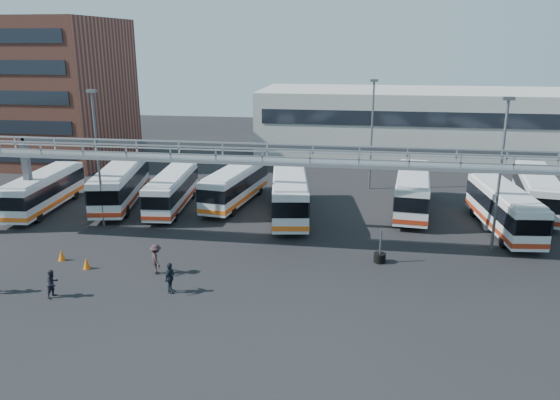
# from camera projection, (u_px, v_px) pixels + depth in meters

# --- Properties ---
(ground) EXTENTS (140.00, 140.00, 0.00)m
(ground) POSITION_uv_depth(u_px,v_px,m) (301.00, 284.00, 31.59)
(ground) COLOR black
(ground) RESTS_ON ground
(gantry) EXTENTS (51.40, 5.15, 7.10)m
(gantry) POSITION_uv_depth(u_px,v_px,m) (312.00, 168.00, 35.62)
(gantry) COLOR gray
(gantry) RESTS_ON ground
(apartment_building) EXTENTS (18.00, 15.00, 16.00)m
(apartment_building) POSITION_uv_depth(u_px,v_px,m) (38.00, 91.00, 62.72)
(apartment_building) COLOR brown
(apartment_building) RESTS_ON ground
(warehouse) EXTENTS (42.00, 14.00, 8.00)m
(warehouse) POSITION_uv_depth(u_px,v_px,m) (438.00, 124.00, 64.80)
(warehouse) COLOR #9E9E99
(warehouse) RESTS_ON ground
(light_pole_left) EXTENTS (0.70, 0.35, 10.21)m
(light_pole_left) POSITION_uv_depth(u_px,v_px,m) (97.00, 152.00, 39.88)
(light_pole_left) COLOR #4C4F54
(light_pole_left) RESTS_ON ground
(light_pole_mid) EXTENTS (0.70, 0.35, 10.21)m
(light_pole_mid) POSITION_uv_depth(u_px,v_px,m) (501.00, 167.00, 34.90)
(light_pole_mid) COLOR #4C4F54
(light_pole_mid) RESTS_ON ground
(light_pole_back) EXTENTS (0.70, 0.35, 10.21)m
(light_pole_back) POSITION_uv_depth(u_px,v_px,m) (372.00, 129.00, 50.29)
(light_pole_back) COLOR #4C4F54
(light_pole_back) RESTS_ON ground
(bus_0) EXTENTS (3.16, 10.43, 3.12)m
(bus_0) POSITION_uv_depth(u_px,v_px,m) (44.00, 190.00, 44.91)
(bus_0) COLOR silver
(bus_0) RESTS_ON ground
(bus_1) EXTENTS (4.73, 11.59, 3.43)m
(bus_1) POSITION_uv_depth(u_px,v_px,m) (121.00, 183.00, 46.27)
(bus_1) COLOR silver
(bus_1) RESTS_ON ground
(bus_2) EXTENTS (3.19, 10.13, 3.03)m
(bus_2) POSITION_uv_depth(u_px,v_px,m) (172.00, 190.00, 45.21)
(bus_2) COLOR silver
(bus_2) RESTS_ON ground
(bus_3) EXTENTS (3.90, 10.61, 3.15)m
(bus_3) POSITION_uv_depth(u_px,v_px,m) (235.00, 184.00, 46.60)
(bus_3) COLOR silver
(bus_3) RESTS_ON ground
(bus_4) EXTENTS (4.31, 11.76, 3.49)m
(bus_4) POSITION_uv_depth(u_px,v_px,m) (290.00, 193.00, 43.32)
(bus_4) COLOR silver
(bus_4) RESTS_ON ground
(bus_6) EXTENTS (3.61, 11.22, 3.35)m
(bus_6) POSITION_uv_depth(u_px,v_px,m) (413.00, 190.00, 44.41)
(bus_6) COLOR silver
(bus_6) RESTS_ON ground
(bus_7) EXTENTS (3.56, 10.86, 3.24)m
(bus_7) POSITION_uv_depth(u_px,v_px,m) (504.00, 208.00, 39.85)
(bus_7) COLOR silver
(bus_7) RESTS_ON ground
(bus_8) EXTENTS (4.16, 11.23, 3.33)m
(bus_8) POSITION_uv_depth(u_px,v_px,m) (536.00, 191.00, 44.14)
(bus_8) COLOR silver
(bus_8) RESTS_ON ground
(pedestrian_b) EXTENTS (0.78, 0.90, 1.58)m
(pedestrian_b) POSITION_uv_depth(u_px,v_px,m) (53.00, 283.00, 29.76)
(pedestrian_b) COLOR black
(pedestrian_b) RESTS_ON ground
(pedestrian_c) EXTENTS (1.23, 1.37, 1.85)m
(pedestrian_c) POSITION_uv_depth(u_px,v_px,m) (156.00, 259.00, 32.74)
(pedestrian_c) COLOR #322123
(pedestrian_c) RESTS_ON ground
(pedestrian_d) EXTENTS (0.53, 1.07, 1.76)m
(pedestrian_d) POSITION_uv_depth(u_px,v_px,m) (170.00, 278.00, 30.24)
(pedestrian_d) COLOR #18232C
(pedestrian_d) RESTS_ON ground
(cone_left) EXTENTS (0.48, 0.48, 0.72)m
(cone_left) POSITION_uv_depth(u_px,v_px,m) (86.00, 263.00, 33.56)
(cone_left) COLOR #E15D0C
(cone_left) RESTS_ON ground
(cone_right) EXTENTS (0.49, 0.49, 0.71)m
(cone_right) POSITION_uv_depth(u_px,v_px,m) (61.00, 255.00, 34.85)
(cone_right) COLOR #E15D0C
(cone_right) RESTS_ON ground
(tire_stack) EXTENTS (0.76, 0.76, 2.17)m
(tire_stack) POSITION_uv_depth(u_px,v_px,m) (380.00, 257.00, 34.54)
(tire_stack) COLOR black
(tire_stack) RESTS_ON ground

